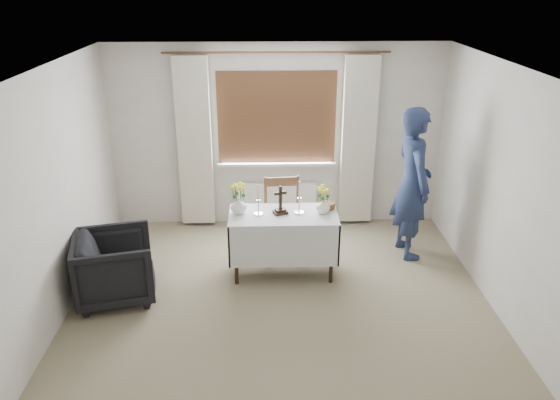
% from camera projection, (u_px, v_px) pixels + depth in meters
% --- Properties ---
extents(ground, '(5.00, 5.00, 0.00)m').
position_uv_depth(ground, '(283.00, 323.00, 5.56)').
color(ground, gray).
rests_on(ground, ground).
extents(altar_table, '(1.24, 0.64, 0.76)m').
position_uv_depth(altar_table, '(283.00, 244.00, 6.36)').
color(altar_table, white).
rests_on(altar_table, ground).
extents(wooden_chair, '(0.50, 0.50, 1.01)m').
position_uv_depth(wooden_chair, '(283.00, 221.00, 6.65)').
color(wooden_chair, '#522A1C').
rests_on(wooden_chair, ground).
extents(armchair, '(0.98, 0.96, 0.75)m').
position_uv_depth(armchair, '(115.00, 267.00, 5.88)').
color(armchair, black).
rests_on(armchair, ground).
extents(person, '(0.54, 0.74, 1.89)m').
position_uv_depth(person, '(412.00, 183.00, 6.61)').
color(person, navy).
rests_on(person, ground).
extents(radiator, '(1.10, 0.10, 0.60)m').
position_uv_depth(radiator, '(277.00, 204.00, 7.68)').
color(radiator, white).
rests_on(radiator, ground).
extents(wooden_cross, '(0.19, 0.16, 0.34)m').
position_uv_depth(wooden_cross, '(280.00, 200.00, 6.16)').
color(wooden_cross, black).
rests_on(wooden_cross, altar_table).
extents(candlestick_left, '(0.14, 0.14, 0.37)m').
position_uv_depth(candlestick_left, '(258.00, 199.00, 6.14)').
color(candlestick_left, silver).
rests_on(candlestick_left, altar_table).
extents(candlestick_right, '(0.14, 0.14, 0.39)m').
position_uv_depth(candlestick_right, '(299.00, 197.00, 6.17)').
color(candlestick_right, silver).
rests_on(candlestick_right, altar_table).
extents(flower_vase_left, '(0.21, 0.21, 0.19)m').
position_uv_depth(flower_vase_left, '(239.00, 205.00, 6.20)').
color(flower_vase_left, white).
rests_on(flower_vase_left, altar_table).
extents(flower_vase_right, '(0.21, 0.21, 0.17)m').
position_uv_depth(flower_vase_right, '(323.00, 206.00, 6.21)').
color(flower_vase_right, white).
rests_on(flower_vase_right, altar_table).
extents(wicker_basket, '(0.23, 0.23, 0.07)m').
position_uv_depth(wicker_basket, '(327.00, 205.00, 6.36)').
color(wicker_basket, brown).
rests_on(wicker_basket, altar_table).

